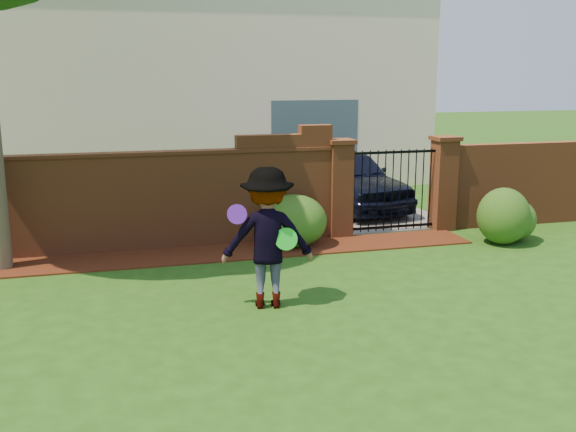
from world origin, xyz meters
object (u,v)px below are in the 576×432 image
object	(u,v)px
car	(350,180)
frisbee_green	(286,239)
man	(267,239)
frisbee_purple	(237,214)

from	to	relation	value
car	frisbee_green	xyz separation A→B (m)	(-3.15, -5.96, 0.28)
man	frisbee_green	bearing A→B (deg)	146.58
man	frisbee_green	xyz separation A→B (m)	(0.21, -0.20, 0.03)
car	frisbee_green	size ratio (longest dim) A/B	13.81
frisbee_purple	frisbee_green	world-z (taller)	frisbee_purple
man	frisbee_purple	bearing A→B (deg)	19.02
car	man	xyz separation A→B (m)	(-3.36, -5.77, 0.25)
man	frisbee_purple	size ratio (longest dim) A/B	7.28
frisbee_green	car	bearing A→B (deg)	62.15
car	frisbee_purple	xyz separation A→B (m)	(-3.77, -5.83, 0.62)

